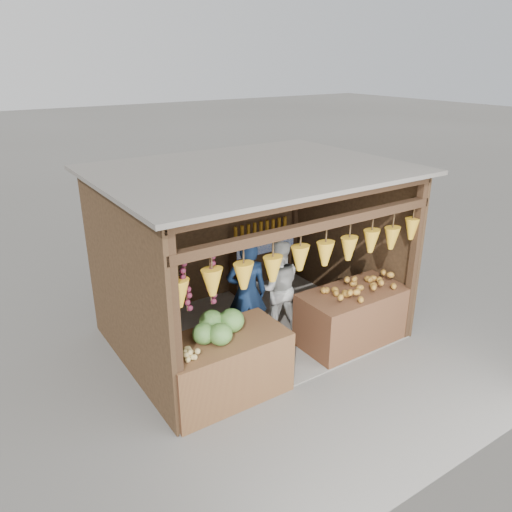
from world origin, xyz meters
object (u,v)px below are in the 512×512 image
Objects in this scene: woman_standing at (277,287)px; vendor_seated at (149,309)px; counter_left at (224,366)px; counter_right at (352,317)px; man_standing at (247,293)px.

woman_standing is 2.01m from vendor_seated.
woman_standing reaches higher than counter_left.
counter_right is at bearing 1.32° from counter_left.
woman_standing is (1.53, 0.95, 0.34)m from counter_left.
counter_left is at bearing 66.58° from man_standing.
counter_right is 1.06× the size of woman_standing.
counter_left is at bearing 55.93° from woman_standing.
counter_right is (2.30, 0.05, -0.00)m from counter_left.
woman_standing is (0.59, 0.03, -0.07)m from man_standing.
counter_right is 0.98× the size of man_standing.
woman_standing reaches higher than counter_right.
vendor_seated is at bearing 8.40° from man_standing.
vendor_seated is at bearing 15.10° from woman_standing.
counter_left is 0.97× the size of man_standing.
counter_left is at bearing -178.68° from counter_right.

